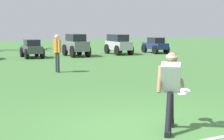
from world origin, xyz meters
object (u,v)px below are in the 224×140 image
at_px(parked_car_slot_f, 118,44).
at_px(parked_car_slot_e, 76,44).
at_px(frisbee_thrower, 171,87).
at_px(frisbee_in_flight, 183,92).
at_px(parked_car_slot_g, 155,45).
at_px(parked_car_slot_d, 32,48).
at_px(teammate_near_sideline, 57,50).

bearing_deg(parked_car_slot_f, parked_car_slot_e, -173.42).
xyz_separation_m(parked_car_slot_e, parked_car_slot_f, (3.09, 0.36, -0.02)).
distance_m(frisbee_thrower, parked_car_slot_e, 15.86).
relative_size(frisbee_thrower, frisbee_in_flight, 4.08).
bearing_deg(frisbee_in_flight, parked_car_slot_e, 80.86).
distance_m(frisbee_in_flight, parked_car_slot_f, 16.55).
bearing_deg(parked_car_slot_g, frisbee_thrower, -119.27).
bearing_deg(parked_car_slot_d, frisbee_in_flight, -88.86).
xyz_separation_m(teammate_near_sideline, parked_car_slot_d, (0.20, 7.08, -0.38)).
bearing_deg(frisbee_in_flight, parked_car_slot_g, 61.65).
height_order(frisbee_in_flight, parked_car_slot_g, parked_car_slot_g).
height_order(parked_car_slot_d, parked_car_slot_g, same).
height_order(frisbee_thrower, teammate_near_sideline, teammate_near_sideline).
bearing_deg(teammate_near_sideline, parked_car_slot_f, 50.72).
distance_m(parked_car_slot_d, parked_car_slot_g, 8.67).
bearing_deg(parked_car_slot_d, frisbee_thrower, -90.79).
bearing_deg(teammate_near_sideline, frisbee_in_flight, -86.53).
distance_m(teammate_near_sideline, parked_car_slot_f, 9.53).
bearing_deg(parked_car_slot_e, parked_car_slot_f, 6.58).
bearing_deg(parked_car_slot_d, teammate_near_sideline, -91.58).
bearing_deg(parked_car_slot_e, frisbee_thrower, -100.79).
distance_m(parked_car_slot_f, parked_car_slot_g, 2.84).
bearing_deg(frisbee_in_flight, frisbee_thrower, -146.25).
xyz_separation_m(frisbee_thrower, parked_car_slot_g, (8.89, 15.86, -0.23)).
bearing_deg(parked_car_slot_g, parked_car_slot_f, 178.41).
distance_m(frisbee_thrower, frisbee_in_flight, 0.65).
relative_size(parked_car_slot_e, parked_car_slot_g, 1.08).
relative_size(frisbee_in_flight, parked_car_slot_d, 0.16).
bearing_deg(parked_car_slot_d, parked_car_slot_g, 1.46).
bearing_deg(parked_car_slot_f, frisbee_in_flight, -109.55).
relative_size(parked_car_slot_d, parked_car_slot_f, 0.92).
relative_size(frisbee_in_flight, parked_car_slot_g, 0.16).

